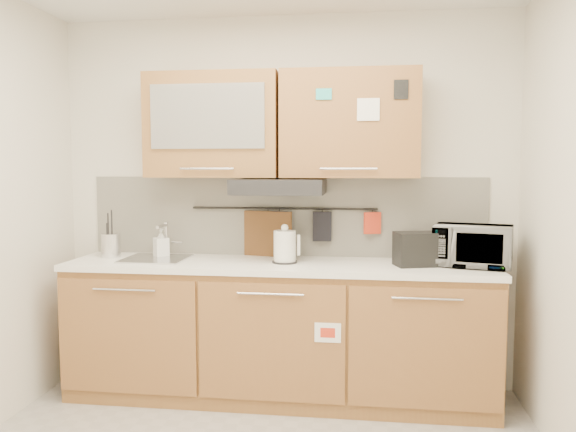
# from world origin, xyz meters

# --- Properties ---
(wall_back) EXTENTS (3.20, 0.00, 3.20)m
(wall_back) POSITION_xyz_m (0.00, 1.50, 1.30)
(wall_back) COLOR silver
(wall_back) RESTS_ON ground
(base_cabinet) EXTENTS (2.80, 0.64, 0.88)m
(base_cabinet) POSITION_xyz_m (0.00, 1.19, 0.41)
(base_cabinet) COLOR olive
(base_cabinet) RESTS_ON floor
(countertop) EXTENTS (2.82, 0.62, 0.04)m
(countertop) POSITION_xyz_m (0.00, 1.19, 0.90)
(countertop) COLOR white
(countertop) RESTS_ON base_cabinet
(backsplash) EXTENTS (2.80, 0.02, 0.56)m
(backsplash) POSITION_xyz_m (0.00, 1.49, 1.20)
(backsplash) COLOR silver
(backsplash) RESTS_ON countertop
(upper_cabinets) EXTENTS (1.82, 0.37, 0.70)m
(upper_cabinets) POSITION_xyz_m (-0.00, 1.32, 1.83)
(upper_cabinets) COLOR olive
(upper_cabinets) RESTS_ON wall_back
(range_hood) EXTENTS (0.60, 0.46, 0.10)m
(range_hood) POSITION_xyz_m (0.00, 1.25, 1.42)
(range_hood) COLOR black
(range_hood) RESTS_ON upper_cabinets
(sink) EXTENTS (0.42, 0.40, 0.26)m
(sink) POSITION_xyz_m (-0.85, 1.21, 0.92)
(sink) COLOR silver
(sink) RESTS_ON countertop
(utensil_rail) EXTENTS (1.30, 0.02, 0.02)m
(utensil_rail) POSITION_xyz_m (0.00, 1.45, 1.26)
(utensil_rail) COLOR black
(utensil_rail) RESTS_ON backsplash
(utensil_crock) EXTENTS (0.13, 0.13, 0.33)m
(utensil_crock) POSITION_xyz_m (-1.19, 1.25, 1.01)
(utensil_crock) COLOR silver
(utensil_crock) RESTS_ON countertop
(kettle) EXTENTS (0.19, 0.19, 0.26)m
(kettle) POSITION_xyz_m (0.05, 1.18, 1.02)
(kettle) COLOR silver
(kettle) RESTS_ON countertop
(toaster) EXTENTS (0.32, 0.24, 0.22)m
(toaster) POSITION_xyz_m (0.91, 1.18, 1.03)
(toaster) COLOR black
(toaster) RESTS_ON countertop
(microwave) EXTENTS (0.54, 0.43, 0.26)m
(microwave) POSITION_xyz_m (1.25, 1.21, 1.05)
(microwave) COLOR #999999
(microwave) RESTS_ON countertop
(soap_bottle) EXTENTS (0.13, 0.13, 0.20)m
(soap_bottle) POSITION_xyz_m (-0.85, 1.30, 1.02)
(soap_bottle) COLOR #999999
(soap_bottle) RESTS_ON countertop
(cutting_board) EXTENTS (0.35, 0.10, 0.44)m
(cutting_board) POSITION_xyz_m (-0.11, 1.44, 1.02)
(cutting_board) COLOR brown
(cutting_board) RESTS_ON utensil_rail
(oven_mitt) EXTENTS (0.13, 0.07, 0.21)m
(oven_mitt) POSITION_xyz_m (-0.03, 1.44, 1.13)
(oven_mitt) COLOR navy
(oven_mitt) RESTS_ON utensil_rail
(dark_pouch) EXTENTS (0.13, 0.05, 0.21)m
(dark_pouch) POSITION_xyz_m (0.27, 1.44, 1.14)
(dark_pouch) COLOR black
(dark_pouch) RESTS_ON utensil_rail
(pot_holder) EXTENTS (0.12, 0.06, 0.15)m
(pot_holder) POSITION_xyz_m (0.62, 1.44, 1.17)
(pot_holder) COLOR red
(pot_holder) RESTS_ON utensil_rail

